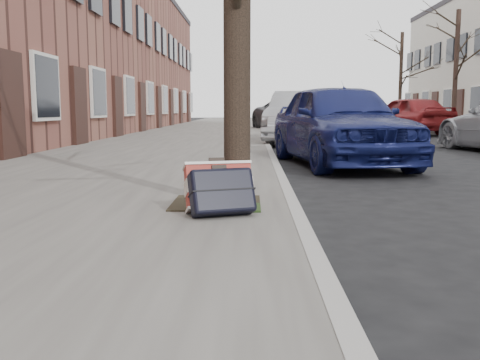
{
  "coord_description": "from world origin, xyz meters",
  "views": [
    {
      "loc": [
        -1.66,
        -3.91,
        1.03
      ],
      "look_at": [
        -1.76,
        0.8,
        0.41
      ],
      "focal_mm": 40.0,
      "sensor_mm": 36.0,
      "label": 1
    }
  ],
  "objects_px": {
    "car_near_mid": "(301,117)",
    "suitcase_navy": "(222,191)",
    "suitcase_red": "(219,187)",
    "car_near_front": "(339,123)"
  },
  "relations": [
    {
      "from": "car_near_front",
      "to": "car_near_mid",
      "type": "height_order",
      "value": "car_near_mid"
    },
    {
      "from": "car_near_mid",
      "to": "suitcase_navy",
      "type": "bearing_deg",
      "value": -87.88
    },
    {
      "from": "suitcase_red",
      "to": "suitcase_navy",
      "type": "distance_m",
      "value": 0.18
    },
    {
      "from": "suitcase_navy",
      "to": "car_near_front",
      "type": "bearing_deg",
      "value": 50.25
    },
    {
      "from": "suitcase_navy",
      "to": "car_near_front",
      "type": "relative_size",
      "value": 0.12
    },
    {
      "from": "suitcase_red",
      "to": "car_near_mid",
      "type": "distance_m",
      "value": 11.5
    },
    {
      "from": "car_near_front",
      "to": "car_near_mid",
      "type": "distance_m",
      "value": 6.12
    },
    {
      "from": "car_near_front",
      "to": "suitcase_red",
      "type": "bearing_deg",
      "value": -118.95
    },
    {
      "from": "suitcase_red",
      "to": "car_near_mid",
      "type": "height_order",
      "value": "car_near_mid"
    },
    {
      "from": "suitcase_navy",
      "to": "car_near_front",
      "type": "height_order",
      "value": "car_near_front"
    }
  ]
}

